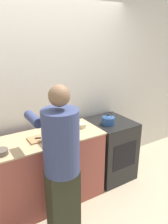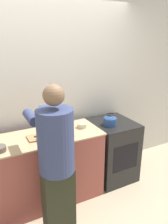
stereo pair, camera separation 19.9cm
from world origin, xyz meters
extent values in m
plane|color=tan|center=(0.00, 0.00, 0.00)|extent=(12.00, 12.00, 0.00)
cube|color=silver|center=(0.00, 0.72, 1.30)|extent=(8.00, 0.05, 2.60)
cube|color=#9E4C42|center=(-0.32, 0.29, 0.45)|extent=(1.60, 0.57, 0.90)
cube|color=tan|center=(-0.32, 0.29, 0.91)|extent=(1.63, 0.59, 0.02)
cube|color=black|center=(0.83, 0.33, 0.44)|extent=(0.58, 0.66, 0.87)
cube|color=black|center=(0.83, 0.33, 0.88)|extent=(0.58, 0.66, 0.01)
cube|color=black|center=(0.83, 0.00, 0.48)|extent=(0.41, 0.01, 0.38)
cube|color=#292C1C|center=(-0.25, -0.25, 0.39)|extent=(0.32, 0.20, 0.78)
cylinder|color=navy|center=(-0.25, -0.25, 1.10)|extent=(0.36, 0.36, 0.65)
sphere|color=brown|center=(-0.25, -0.25, 1.55)|extent=(0.20, 0.20, 0.20)
cylinder|color=navy|center=(-0.40, 0.05, 1.26)|extent=(0.10, 0.30, 0.10)
cylinder|color=navy|center=(-0.10, 0.05, 1.26)|extent=(0.10, 0.30, 0.10)
cube|color=#A87A4C|center=(-0.22, 0.26, 0.92)|extent=(0.38, 0.19, 0.02)
cube|color=silver|center=(-0.21, 0.23, 0.94)|extent=(0.12, 0.07, 0.01)
cube|color=black|center=(-0.30, 0.26, 0.94)|extent=(0.08, 0.05, 0.01)
cylinder|color=#284C8C|center=(0.72, 0.26, 0.94)|extent=(0.18, 0.18, 0.11)
cone|color=#284C8C|center=(0.72, 0.26, 1.01)|extent=(0.14, 0.14, 0.03)
sphere|color=black|center=(0.72, 0.26, 1.03)|extent=(0.02, 0.02, 0.02)
torus|color=black|center=(0.72, 0.26, 1.04)|extent=(0.13, 0.13, 0.01)
cylinder|color=brown|center=(-0.73, 0.14, 0.94)|extent=(0.14, 0.14, 0.06)
cylinder|color=#C6B789|center=(0.31, 0.30, 0.94)|extent=(0.12, 0.12, 0.06)
camera|label=1|loc=(-1.04, -1.95, 2.05)|focal=35.00mm
camera|label=2|loc=(-0.87, -2.05, 2.05)|focal=35.00mm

